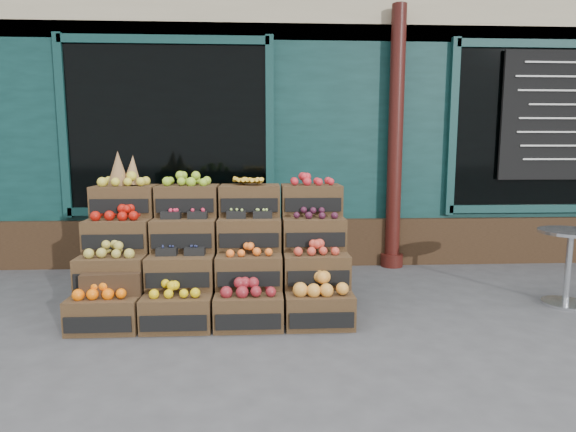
{
  "coord_description": "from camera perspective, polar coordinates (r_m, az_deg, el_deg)",
  "views": [
    {
      "loc": [
        -0.44,
        -3.88,
        1.5
      ],
      "look_at": [
        -0.2,
        0.7,
        0.85
      ],
      "focal_mm": 30.0,
      "sensor_mm": 36.0,
      "label": 1
    }
  ],
  "objects": [
    {
      "name": "ground",
      "position": [
        4.19,
        3.31,
        -12.95
      ],
      "size": [
        60.0,
        60.0,
        0.0
      ],
      "primitive_type": "plane",
      "color": "#414143",
      "rests_on": "ground"
    },
    {
      "name": "shop_facade",
      "position": [
        9.05,
        -0.17,
        13.76
      ],
      "size": [
        12.0,
        6.24,
        4.8
      ],
      "color": "#0E312F",
      "rests_on": "ground"
    },
    {
      "name": "crate_display",
      "position": [
        4.55,
        -8.38,
        -5.32
      ],
      "size": [
        2.36,
        1.15,
        1.48
      ],
      "rotation": [
        0.0,
        0.0,
        0.0
      ],
      "color": "#412D19",
      "rests_on": "ground"
    },
    {
      "name": "spare_crates",
      "position": [
        4.41,
        -19.89,
        -9.07
      ],
      "size": [
        0.51,
        0.38,
        0.48
      ],
      "rotation": [
        0.0,
        0.0,
        0.11
      ],
      "color": "#412D19",
      "rests_on": "ground"
    },
    {
      "name": "bistro_table",
      "position": [
        5.32,
        30.34,
        -4.39
      ],
      "size": [
        0.58,
        0.58,
        0.73
      ],
      "rotation": [
        0.0,
        0.0,
        0.33
      ],
      "color": "#B3B6BA",
      "rests_on": "ground"
    },
    {
      "name": "shopkeeper",
      "position": [
        6.84,
        -8.99,
        3.92
      ],
      "size": [
        0.79,
        0.56,
        2.04
      ],
      "primitive_type": "imported",
      "rotation": [
        0.0,
        0.0,
        3.04
      ],
      "color": "#144916",
      "rests_on": "ground"
    }
  ]
}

